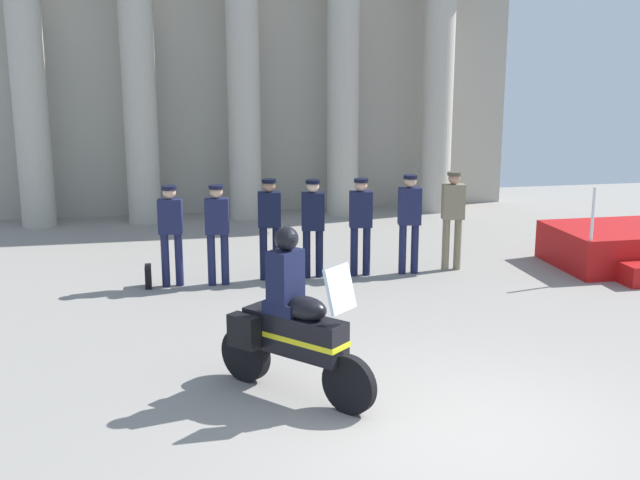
{
  "coord_description": "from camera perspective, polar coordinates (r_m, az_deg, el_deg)",
  "views": [
    {
      "loc": [
        -2.76,
        -6.79,
        3.62
      ],
      "look_at": [
        -0.71,
        3.45,
        1.21
      ],
      "focal_mm": 43.84,
      "sensor_mm": 36.0,
      "label": 1
    }
  ],
  "objects": [
    {
      "name": "officer_in_row_6",
      "position": [
        13.8,
        9.68,
        2.0
      ],
      "size": [
        0.41,
        0.27,
        1.74
      ],
      "rotation": [
        0.0,
        0.0,
        3.0
      ],
      "color": "#7A7056",
      "rests_on": "ground_plane"
    },
    {
      "name": "briefcase_on_ground",
      "position": [
        13.05,
        -12.42,
        -2.61
      ],
      "size": [
        0.1,
        0.32,
        0.36
      ],
      "primitive_type": "cube",
      "color": "black",
      "rests_on": "ground_plane"
    },
    {
      "name": "ground_plane",
      "position": [
        8.17,
        9.98,
        -13.51
      ],
      "size": [
        28.46,
        28.46,
        0.0
      ],
      "primitive_type": "plane",
      "color": "gray"
    },
    {
      "name": "officer_in_row_4",
      "position": [
        13.26,
        2.99,
        1.55
      ],
      "size": [
        0.41,
        0.27,
        1.68
      ],
      "rotation": [
        0.0,
        0.0,
        3.0
      ],
      "color": "#141938",
      "rests_on": "ground_plane"
    },
    {
      "name": "officer_in_row_3",
      "position": [
        13.13,
        -0.52,
        1.43
      ],
      "size": [
        0.41,
        0.27,
        1.68
      ],
      "rotation": [
        0.0,
        0.0,
        3.0
      ],
      "color": "black",
      "rests_on": "ground_plane"
    },
    {
      "name": "officer_in_row_1",
      "position": [
        12.78,
        -7.51,
        0.98
      ],
      "size": [
        0.41,
        0.27,
        1.66
      ],
      "rotation": [
        0.0,
        0.0,
        3.0
      ],
      "color": "#191E42",
      "rests_on": "ground_plane"
    },
    {
      "name": "colonnade_backdrop",
      "position": [
        18.64,
        -5.84,
        13.76
      ],
      "size": [
        13.44,
        1.59,
        7.32
      ],
      "color": "#A49F91",
      "rests_on": "ground_plane"
    },
    {
      "name": "motorcycle_with_rider",
      "position": [
        8.56,
        -2.25,
        -6.3
      ],
      "size": [
        1.48,
        1.64,
        1.9
      ],
      "rotation": [
        0.0,
        0.0,
        -0.84
      ],
      "color": "black",
      "rests_on": "ground_plane"
    },
    {
      "name": "officer_in_row_2",
      "position": [
        13.02,
        -3.7,
        1.42
      ],
      "size": [
        0.41,
        0.27,
        1.71
      ],
      "rotation": [
        0.0,
        0.0,
        3.0
      ],
      "color": "black",
      "rests_on": "ground_plane"
    },
    {
      "name": "officer_in_row_0",
      "position": [
        12.84,
        -10.84,
        0.91
      ],
      "size": [
        0.41,
        0.27,
        1.66
      ],
      "rotation": [
        0.0,
        0.0,
        3.0
      ],
      "color": "#191E42",
      "rests_on": "ground_plane"
    },
    {
      "name": "officer_in_row_5",
      "position": [
        13.46,
        6.55,
        1.76
      ],
      "size": [
        0.41,
        0.27,
        1.72
      ],
      "rotation": [
        0.0,
        0.0,
        3.0
      ],
      "color": "#191E42",
      "rests_on": "ground_plane"
    },
    {
      "name": "reviewing_stand",
      "position": [
        14.98,
        21.3,
        -0.56
      ],
      "size": [
        2.41,
        2.36,
        1.6
      ],
      "color": "#B71414",
      "rests_on": "ground_plane"
    }
  ]
}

